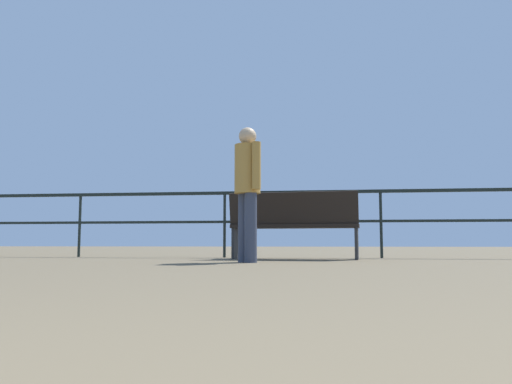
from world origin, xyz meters
TOP-DOWN VIEW (x-y plane):
  - pier_railing at (0.00, 8.76)m, footprint 21.87×0.05m
  - bench_near_left at (-0.07, 7.98)m, footprint 1.83×0.75m
  - person_by_bench at (-0.57, 6.82)m, footprint 0.36×0.43m

SIDE VIEW (x-z plane):
  - bench_near_left at x=-0.07m, z-range 0.07..1.00m
  - pier_railing at x=0.00m, z-range 0.26..1.30m
  - person_by_bench at x=-0.57m, z-range 0.12..1.74m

